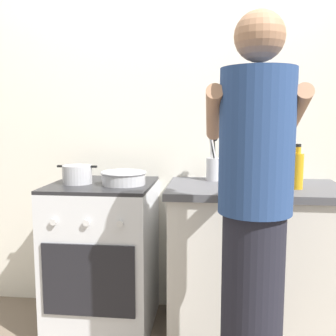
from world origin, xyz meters
TOP-DOWN VIEW (x-y plane):
  - back_wall at (0.20, 0.50)m, footprint 3.20×0.10m
  - countertop at (0.55, 0.15)m, footprint 1.00×0.60m
  - stove_range at (-0.35, 0.15)m, footprint 0.60×0.62m
  - pot at (-0.49, 0.12)m, footprint 0.24×0.17m
  - mixing_bowl at (-0.21, 0.12)m, footprint 0.27×0.27m
  - utensil_crock at (0.32, 0.32)m, footprint 0.10×0.10m
  - spice_bottle at (0.59, 0.06)m, footprint 0.04×0.04m
  - oil_bottle at (0.76, 0.08)m, footprint 0.06×0.06m
  - person at (0.48, -0.49)m, footprint 0.41×0.50m

SIDE VIEW (x-z plane):
  - stove_range at x=-0.35m, z-range 0.00..0.90m
  - countertop at x=0.55m, z-range 0.00..0.90m
  - person at x=0.48m, z-range 0.01..1.71m
  - mixing_bowl at x=-0.21m, z-range 0.90..0.98m
  - spice_bottle at x=0.59m, z-range 0.90..0.99m
  - pot at x=-0.49m, z-range 0.90..1.01m
  - utensil_crock at x=0.32m, z-range 0.85..1.15m
  - oil_bottle at x=0.76m, z-range 0.88..1.13m
  - back_wall at x=0.20m, z-range 0.00..2.50m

